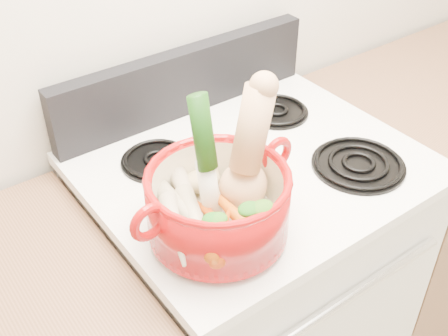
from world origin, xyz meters
TOP-DOWN VIEW (x-y plane):
  - stove_body at (0.00, 1.40)m, footprint 0.76×0.65m
  - cooktop at (0.00, 1.40)m, footprint 0.78×0.67m
  - control_backsplash at (0.00, 1.70)m, footprint 0.76×0.05m
  - oven_handle at (0.00, 1.06)m, footprint 0.60×0.02m
  - burner_front_left at (-0.19, 1.24)m, footprint 0.22×0.22m
  - burner_front_right at (0.19, 1.24)m, footprint 0.22×0.22m
  - burner_back_left at (-0.19, 1.54)m, footprint 0.17×0.17m
  - burner_back_right at (0.19, 1.54)m, footprint 0.17×0.17m
  - dutch_oven at (-0.22, 1.25)m, footprint 0.30×0.30m
  - pot_handle_left at (-0.38, 1.23)m, footprint 0.08×0.02m
  - pot_handle_right at (-0.06, 1.26)m, footprint 0.08×0.02m
  - squash at (-0.13, 1.26)m, footprint 0.20×0.15m
  - leek at (-0.22, 1.27)m, footprint 0.05×0.10m
  - ginger at (-0.19, 1.34)m, footprint 0.10×0.08m
  - parsnip_0 at (-0.27, 1.26)m, footprint 0.07×0.24m
  - parsnip_1 at (-0.28, 1.24)m, footprint 0.09×0.19m
  - parsnip_2 at (-0.25, 1.30)m, footprint 0.09×0.21m
  - parsnip_3 at (-0.32, 1.24)m, footprint 0.10×0.17m
  - carrot_0 at (-0.24, 1.22)m, footprint 0.05×0.17m
  - carrot_1 at (-0.27, 1.19)m, footprint 0.10×0.14m
  - carrot_2 at (-0.21, 1.22)m, footprint 0.04×0.19m
  - carrot_3 at (-0.26, 1.18)m, footprint 0.12×0.10m

SIDE VIEW (x-z plane):
  - stove_body at x=0.00m, z-range 0.00..0.92m
  - oven_handle at x=0.00m, z-range 0.77..0.79m
  - cooktop at x=0.00m, z-range 0.92..0.95m
  - burner_front_left at x=-0.19m, z-range 0.95..0.97m
  - burner_front_right at x=0.19m, z-range 0.95..0.97m
  - burner_back_left at x=-0.19m, z-range 0.95..0.97m
  - burner_back_right at x=0.19m, z-range 0.95..0.97m
  - carrot_0 at x=-0.24m, z-range 0.99..1.04m
  - ginger at x=-0.19m, z-range 1.00..1.04m
  - carrot_1 at x=-0.27m, z-range 1.00..1.04m
  - parsnip_0 at x=-0.27m, z-range 0.99..1.05m
  - parsnip_1 at x=-0.28m, z-range 1.00..1.05m
  - carrot_2 at x=-0.21m, z-range 1.00..1.06m
  - parsnip_2 at x=-0.25m, z-range 1.00..1.06m
  - carrot_3 at x=-0.26m, z-range 1.01..1.05m
  - dutch_oven at x=-0.22m, z-range 0.97..1.11m
  - parsnip_3 at x=-0.32m, z-range 1.01..1.06m
  - control_backsplash at x=0.00m, z-range 0.95..1.13m
  - pot_handle_left at x=-0.38m, z-range 1.05..1.12m
  - pot_handle_right at x=-0.06m, z-range 1.05..1.12m
  - squash at x=-0.13m, z-range 0.99..1.27m
  - leek at x=-0.22m, z-range 0.99..1.27m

